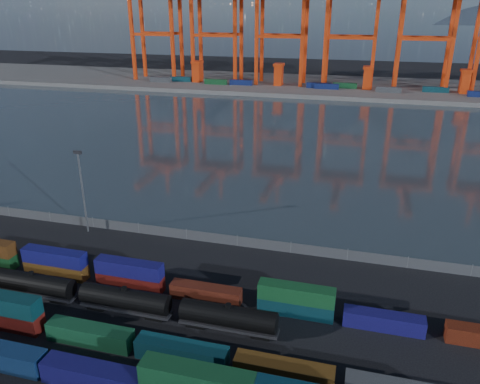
# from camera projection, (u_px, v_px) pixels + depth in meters

# --- Properties ---
(ground) EXTENTS (700.00, 700.00, 0.00)m
(ground) POSITION_uv_depth(u_px,v_px,m) (181.00, 344.00, 61.73)
(ground) COLOR black
(ground) RESTS_ON ground
(harbor_water) EXTENTS (700.00, 700.00, 0.00)m
(harbor_water) POSITION_uv_depth(u_px,v_px,m) (299.00, 139.00, 155.75)
(harbor_water) COLOR #2D3A41
(harbor_water) RESTS_ON ground
(far_quay) EXTENTS (700.00, 70.00, 2.00)m
(far_quay) POSITION_uv_depth(u_px,v_px,m) (328.00, 86.00, 249.39)
(far_quay) COLOR #514F4C
(far_quay) RESTS_ON ground
(container_row_south) EXTENTS (141.04, 2.60, 5.54)m
(container_row_south) POSITION_uv_depth(u_px,v_px,m) (46.00, 360.00, 55.76)
(container_row_south) COLOR #3C3F41
(container_row_south) RESTS_ON ground
(container_row_mid) EXTENTS (141.34, 2.42, 5.16)m
(container_row_mid) POSITION_uv_depth(u_px,v_px,m) (70.00, 328.00, 62.08)
(container_row_mid) COLOR #494C4E
(container_row_mid) RESTS_ON ground
(container_row_north) EXTENTS (140.48, 2.22, 4.74)m
(container_row_north) POSITION_uv_depth(u_px,v_px,m) (105.00, 273.00, 74.39)
(container_row_north) COLOR navy
(container_row_north) RESTS_ON ground
(waterfront_fence) EXTENTS (160.12, 0.12, 2.20)m
(waterfront_fence) POSITION_uv_depth(u_px,v_px,m) (237.00, 241.00, 86.43)
(waterfront_fence) COLOR #595B5E
(waterfront_fence) RESTS_ON ground
(yard_light_mast) EXTENTS (1.60, 0.40, 16.60)m
(yard_light_mast) POSITION_uv_depth(u_px,v_px,m) (82.00, 188.00, 88.80)
(yard_light_mast) COLOR slate
(yard_light_mast) RESTS_ON ground
(gantry_cranes) EXTENTS (201.70, 51.27, 69.43)m
(gantry_cranes) POSITION_uv_depth(u_px,v_px,m) (317.00, 2.00, 229.55)
(gantry_cranes) COLOR #EE3C10
(gantry_cranes) RESTS_ON ground
(quay_containers) EXTENTS (172.58, 10.99, 2.60)m
(quay_containers) POSITION_uv_depth(u_px,v_px,m) (304.00, 85.00, 238.18)
(quay_containers) COLOR navy
(quay_containers) RESTS_ON far_quay
(straddle_carriers) EXTENTS (140.00, 7.00, 11.10)m
(straddle_carriers) POSITION_uv_depth(u_px,v_px,m) (322.00, 75.00, 238.50)
(straddle_carriers) COLOR #EE3C10
(straddle_carriers) RESTS_ON far_quay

